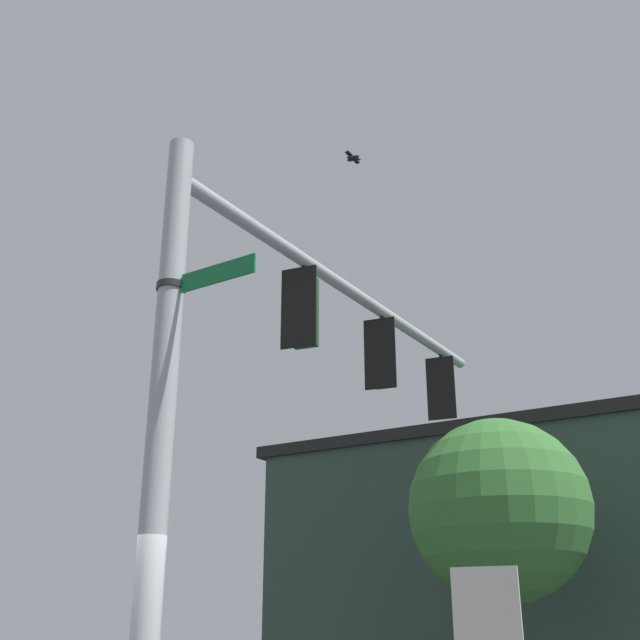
# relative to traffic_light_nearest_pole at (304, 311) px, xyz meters

# --- Properties ---
(signal_pole) EXTENTS (0.30, 0.30, 7.19)m
(signal_pole) POSITION_rel_traffic_light_nearest_pole_xyz_m (-0.50, -2.68, -2.31)
(signal_pole) COLOR #ADB2B7
(signal_pole) RESTS_ON ground
(mast_arm) EXTENTS (1.75, 8.31, 0.20)m
(mast_arm) POSITION_rel_traffic_light_nearest_pole_xyz_m (0.28, 1.46, 0.80)
(mast_arm) COLOR #ADB2B7
(traffic_light_nearest_pole) EXTENTS (0.54, 0.49, 1.31)m
(traffic_light_nearest_pole) POSITION_rel_traffic_light_nearest_pole_xyz_m (0.00, 0.00, 0.00)
(traffic_light_nearest_pole) COLOR black
(traffic_light_mid_inner) EXTENTS (0.54, 0.49, 1.31)m
(traffic_light_mid_inner) POSITION_rel_traffic_light_nearest_pole_xyz_m (0.44, 2.34, 0.00)
(traffic_light_mid_inner) COLOR black
(traffic_light_mid_outer) EXTENTS (0.54, 0.49, 1.31)m
(traffic_light_mid_outer) POSITION_rel_traffic_light_nearest_pole_xyz_m (0.88, 4.69, 0.00)
(traffic_light_mid_outer) COLOR black
(street_name_sign) EXTENTS (1.36, 0.41, 0.22)m
(street_name_sign) POSITION_rel_traffic_light_nearest_pole_xyz_m (-0.21, -2.73, -0.64)
(street_name_sign) COLOR #147238
(bird_flying) EXTENTS (0.27, 0.40, 0.13)m
(bird_flying) POSITION_rel_traffic_light_nearest_pole_xyz_m (0.20, 1.68, 3.54)
(bird_flying) COLOR black
(storefront_building) EXTENTS (13.77, 7.74, 6.23)m
(storefront_building) POSITION_rel_traffic_light_nearest_pole_xyz_m (1.59, 10.71, -2.78)
(storefront_building) COLOR #33473D
(storefront_building) RESTS_ON ground
(tree_by_storefront) EXTENTS (3.35, 3.35, 5.38)m
(tree_by_storefront) POSITION_rel_traffic_light_nearest_pole_xyz_m (1.65, 5.32, -2.22)
(tree_by_storefront) COLOR #4C3823
(tree_by_storefront) RESTS_ON ground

